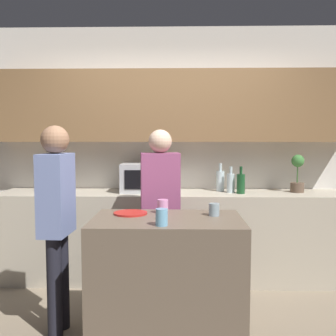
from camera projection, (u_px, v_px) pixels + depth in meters
back_wall at (172, 134)px, 4.32m from camera, size 6.40×0.40×2.70m
back_counter at (172, 236)px, 4.14m from camera, size 3.60×0.62×0.92m
kitchen_island at (167, 278)px, 2.92m from camera, size 1.11×0.69×0.91m
microwave at (146, 178)px, 4.14m from camera, size 0.52×0.39×0.30m
toaster at (54, 183)px, 4.17m from camera, size 0.26×0.16×0.18m
potted_plant at (297, 173)px, 4.10m from camera, size 0.14×0.14×0.39m
bottle_0 at (220, 180)px, 4.19m from camera, size 0.09×0.09×0.30m
bottle_1 at (231, 183)px, 4.08m from camera, size 0.08×0.08×0.27m
bottle_2 at (241, 183)px, 4.01m from camera, size 0.08×0.08×0.28m
plate_on_island at (130, 213)px, 3.03m from camera, size 0.26×0.26×0.01m
cup_0 at (162, 217)px, 2.64m from camera, size 0.08×0.08×0.12m
cup_1 at (163, 206)px, 3.07m from camera, size 0.09×0.09×0.11m
cup_2 at (214, 210)px, 2.97m from camera, size 0.08×0.08×0.09m
person_left at (57, 212)px, 2.95m from camera, size 0.21×0.35×1.59m
person_center at (160, 202)px, 3.49m from camera, size 0.36×0.23×1.57m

